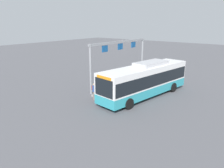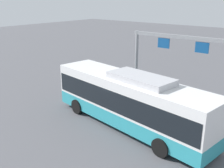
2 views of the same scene
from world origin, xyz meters
TOP-DOWN VIEW (x-y plane):
  - ground_plane at (0.00, 0.00)m, footprint 120.00×120.00m
  - platform_curb at (-1.57, -2.81)m, footprint 10.00×2.80m
  - bus_main at (-0.01, 0.00)m, footprint 11.35×4.00m
  - person_boarding at (4.01, -3.28)m, footprint 0.50×0.60m
  - person_waiting_near at (3.41, -2.29)m, footprint 0.50×0.60m
  - platform_sign_gantry at (-2.26, -4.80)m, footprint 10.58×0.24m
  - trash_bin at (-5.65, -3.13)m, footprint 0.52×0.52m

SIDE VIEW (x-z plane):
  - ground_plane at x=0.00m, z-range 0.00..0.00m
  - platform_curb at x=-1.57m, z-range 0.00..0.16m
  - trash_bin at x=-5.65m, z-range 0.16..1.06m
  - person_boarding at x=4.01m, z-range 0.06..1.73m
  - person_waiting_near at x=3.41m, z-range 0.22..1.89m
  - bus_main at x=-0.01m, z-range 0.08..3.54m
  - platform_sign_gantry at x=-2.26m, z-range 1.22..6.42m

